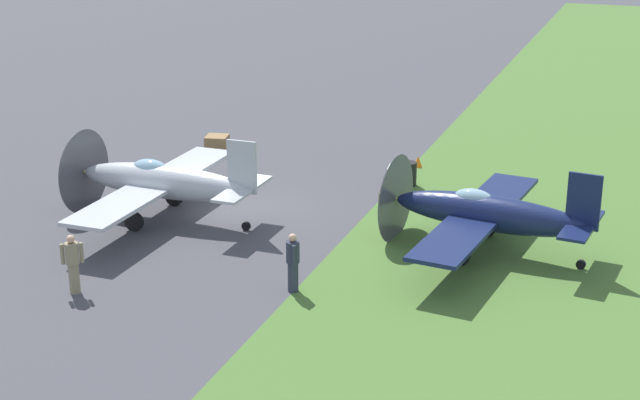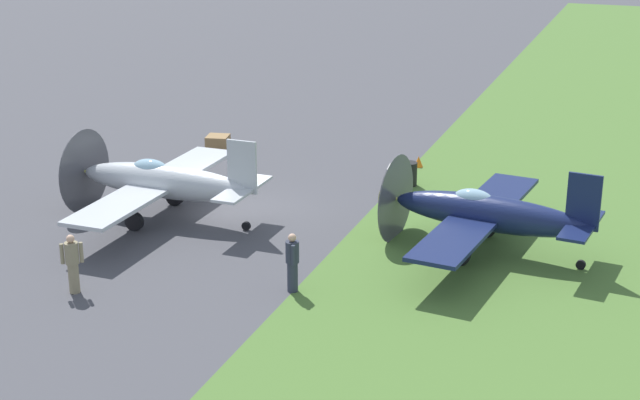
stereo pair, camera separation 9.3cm
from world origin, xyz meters
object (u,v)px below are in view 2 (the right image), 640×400
Objects in this scene: airplane_wingman at (485,213)px; runway_marker_cone at (419,162)px; ground_crew_mechanic at (292,261)px; fuel_drum at (409,174)px; supply_crate at (218,143)px; ground_crew_chief at (72,262)px; airplane_lead at (162,181)px.

runway_marker_cone is (8.06, 4.20, -1.07)m from airplane_wingman.
runway_marker_cone is at bearing -28.70° from ground_crew_mechanic.
fuel_drum is 9.00m from supply_crate.
airplane_wingman is 5.04× the size of ground_crew_chief.
airplane_lead is at bearing -117.09° from ground_crew_chief.
airplane_lead is at bearing -166.55° from supply_crate.
ground_crew_mechanic is 14.74m from supply_crate.
ground_crew_mechanic reaches higher than fuel_drum.
ground_crew_mechanic is 3.93× the size of runway_marker_cone.
airplane_wingman reaches higher than supply_crate.
ground_crew_chief is at bearing 130.84° from airplane_wingman.
runway_marker_cone is at bearing -85.67° from supply_crate.
fuel_drum is at bearing -149.18° from ground_crew_chief.
runway_marker_cone is at bearing 33.91° from airplane_wingman.
airplane_wingman is (0.78, -10.79, -0.04)m from airplane_lead.
ground_crew_mechanic is 1.92× the size of supply_crate.
supply_crate reaches higher than runway_marker_cone.
supply_crate is (12.17, 8.29, -0.59)m from ground_crew_mechanic.
supply_crate is 2.05× the size of runway_marker_cone.
fuel_drum is 2.05× the size of runway_marker_cone.
fuel_drum is at bearing -173.72° from runway_marker_cone.
airplane_wingman is 19.81× the size of runway_marker_cone.
ground_crew_chief is 1.92× the size of supply_crate.
ground_crew_chief is 16.18m from runway_marker_cone.
supply_crate is (7.41, 12.75, -0.97)m from airplane_wingman.
airplane_lead reaches higher than ground_crew_chief.
fuel_drum is at bearing -101.41° from supply_crate.
supply_crate is at bearing 78.59° from fuel_drum.
runway_marker_cone is at bearing -144.52° from ground_crew_chief.
ground_crew_chief is 3.93× the size of runway_marker_cone.
ground_crew_chief and ground_crew_mechanic have the same top height.
ground_crew_mechanic is (-3.98, -6.33, -0.42)m from airplane_lead.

